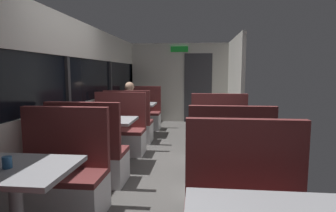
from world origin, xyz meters
The scene contains 18 objects.
ground_plane centered at (0.00, 0.00, -0.01)m, with size 3.30×9.20×0.02m, color #514F4C.
carriage_window_panel_left centered at (-1.45, 0.00, 1.11)m, with size 0.09×8.48×2.30m.
carriage_end_bulkhead centered at (0.06, 4.19, 1.14)m, with size 2.90×0.11×2.30m.
carriage_aisle_panel_right centered at (1.45, 3.00, 1.15)m, with size 0.08×2.40×2.30m, color beige.
dining_table_near_window centered at (-0.89, -2.09, 0.64)m, with size 0.90×0.70×0.74m.
bench_near_window_facing_entry centered at (-0.89, -1.39, 0.33)m, with size 0.95×0.50×1.10m.
dining_table_mid_window centered at (-0.89, 0.10, 0.64)m, with size 0.90×0.70×0.74m.
bench_mid_window_facing_end centered at (-0.89, -0.59, 0.33)m, with size 0.95×0.50×1.10m.
bench_mid_window_facing_entry centered at (-0.89, 0.80, 0.33)m, with size 0.95×0.50×1.10m.
dining_table_far_window centered at (-0.89, 2.30, 0.64)m, with size 0.90×0.70×0.74m.
bench_far_window_facing_end centered at (-0.89, 1.60, 0.33)m, with size 0.95×0.50×1.10m.
bench_far_window_facing_entry centered at (-0.89, 3.00, 0.33)m, with size 0.95×0.50×1.10m.
dining_table_rear_aisle centered at (0.89, -0.10, 0.64)m, with size 0.90×0.70×0.74m.
bench_rear_aisle_facing_end centered at (0.89, -0.79, 0.33)m, with size 0.95×0.50×1.10m.
bench_rear_aisle_facing_entry centered at (0.89, 0.60, 0.33)m, with size 0.95×0.50×1.10m.
seated_passenger centered at (-0.89, 1.67, 0.54)m, with size 0.47×0.55×1.26m.
coffee_cup_primary centered at (-0.92, -2.12, 0.79)m, with size 0.07×0.07×0.09m.
coffee_cup_secondary centered at (-0.95, -0.06, 0.79)m, with size 0.07×0.07×0.09m.
Camera 1 is at (0.50, -4.04, 1.47)m, focal length 29.84 mm.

